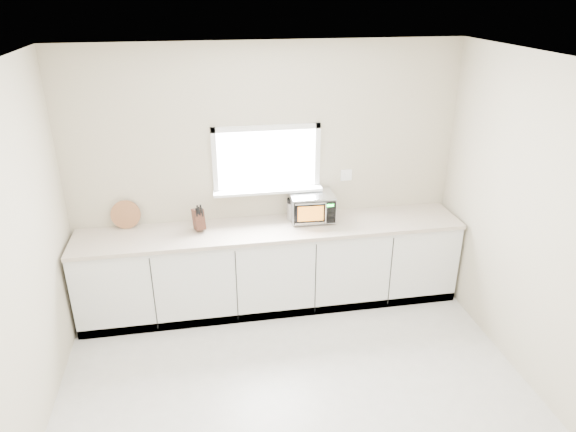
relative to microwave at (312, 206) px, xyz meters
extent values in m
plane|color=beige|center=(-0.44, -1.80, -1.07)|extent=(4.00, 4.00, 0.00)
cube|color=beige|center=(-0.44, 0.20, 0.28)|extent=(4.00, 0.02, 2.70)
cube|color=white|center=(-0.44, 0.19, 0.48)|extent=(1.00, 0.02, 0.60)
cube|color=white|center=(-0.44, 0.12, 0.16)|extent=(1.12, 0.16, 0.03)
cube|color=white|center=(-0.44, 0.17, 0.80)|extent=(1.10, 0.04, 0.05)
cube|color=white|center=(-0.44, 0.17, 0.15)|extent=(1.10, 0.04, 0.05)
cube|color=white|center=(-0.96, 0.17, 0.48)|extent=(0.05, 0.04, 0.70)
cube|color=white|center=(0.09, 0.17, 0.48)|extent=(0.05, 0.04, 0.70)
cube|color=white|center=(0.41, 0.19, 0.25)|extent=(0.12, 0.01, 0.12)
cube|color=silver|center=(-0.44, -0.10, -0.63)|extent=(3.92, 0.60, 0.88)
cube|color=#BFB59E|center=(-0.44, -0.11, -0.17)|extent=(3.92, 0.64, 0.04)
cylinder|color=black|center=(-0.19, -0.12, -0.14)|extent=(0.02, 0.02, 0.01)
cylinder|color=black|center=(-0.18, 0.15, -0.14)|extent=(0.02, 0.02, 0.01)
cylinder|color=black|center=(0.18, -0.13, -0.14)|extent=(0.02, 0.02, 0.01)
cylinder|color=black|center=(0.19, 0.13, -0.14)|extent=(0.02, 0.02, 0.01)
cube|color=#ABADB3|center=(0.00, 0.01, 0.00)|extent=(0.46, 0.36, 0.27)
cube|color=black|center=(-0.01, -0.17, 0.00)|extent=(0.43, 0.03, 0.23)
cube|color=orange|center=(-0.05, -0.17, 0.00)|extent=(0.26, 0.01, 0.16)
cylinder|color=silver|center=(0.10, -0.20, 0.00)|extent=(0.02, 0.02, 0.21)
cube|color=black|center=(0.14, -0.18, 0.00)|extent=(0.11, 0.01, 0.23)
cube|color=#19FF33|center=(0.14, -0.18, 0.08)|extent=(0.07, 0.01, 0.02)
cube|color=silver|center=(0.00, 0.01, 0.13)|extent=(0.46, 0.36, 0.01)
cube|color=#4A251A|center=(-1.16, -0.04, -0.03)|extent=(0.14, 0.22, 0.24)
cube|color=black|center=(-1.18, -0.10, 0.07)|extent=(0.02, 0.04, 0.09)
cube|color=black|center=(-1.15, -0.09, 0.08)|extent=(0.02, 0.04, 0.09)
cube|color=black|center=(-1.12, -0.08, 0.06)|extent=(0.02, 0.04, 0.09)
cube|color=black|center=(-1.16, -0.09, 0.09)|extent=(0.02, 0.04, 0.09)
cube|color=black|center=(-1.13, -0.08, 0.09)|extent=(0.02, 0.04, 0.09)
cylinder|color=#A96B41|center=(-1.88, 0.14, -0.01)|extent=(0.29, 0.07, 0.29)
cylinder|color=#ABADB3|center=(-0.19, 0.06, -0.06)|extent=(0.13, 0.13, 0.19)
cylinder|color=black|center=(-0.19, 0.06, 0.06)|extent=(0.13, 0.13, 0.04)
camera|label=1|loc=(-1.11, -4.76, 2.09)|focal=32.00mm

